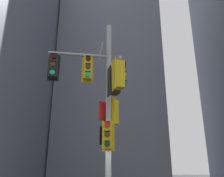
{
  "coord_description": "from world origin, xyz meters",
  "views": [
    {
      "loc": [
        0.49,
        -9.19,
        1.92
      ],
      "look_at": [
        0.14,
        -0.14,
        4.95
      ],
      "focal_mm": 37.74,
      "sensor_mm": 36.0,
      "label": 1
    }
  ],
  "objects": [
    {
      "name": "signal_pole_assembly",
      "position": [
        -0.27,
        -0.34,
        4.53
      ],
      "size": [
        3.23,
        2.54,
        8.0
      ],
      "color": "#9EA0A3",
      "rests_on": "ground"
    },
    {
      "name": "building_mid_block",
      "position": [
        -0.83,
        22.45,
        14.75
      ],
      "size": [
        12.8,
        12.8,
        29.5
      ],
      "primitive_type": "cube",
      "color": "slate",
      "rests_on": "ground"
    }
  ]
}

